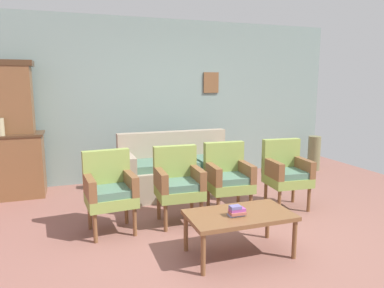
% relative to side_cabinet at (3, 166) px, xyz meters
% --- Properties ---
extents(ground_plane, '(7.68, 7.68, 0.00)m').
position_rel_side_cabinet_xyz_m(ground_plane, '(2.45, -2.25, -0.47)').
color(ground_plane, '#84564C').
extents(wall_back_with_decor, '(6.40, 0.09, 2.70)m').
position_rel_side_cabinet_xyz_m(wall_back_with_decor, '(2.46, 0.38, 0.88)').
color(wall_back_with_decor, gray).
rests_on(wall_back_with_decor, ground).
extents(side_cabinet, '(1.16, 0.55, 0.93)m').
position_rel_side_cabinet_xyz_m(side_cabinet, '(0.00, 0.00, 0.00)').
color(side_cabinet, brown).
rests_on(side_cabinet, ground).
extents(vase_on_cabinet, '(0.11, 0.11, 0.24)m').
position_rel_side_cabinet_xyz_m(vase_on_cabinet, '(0.04, -0.18, 0.58)').
color(vase_on_cabinet, tan).
rests_on(vase_on_cabinet, side_cabinet).
extents(floral_couch, '(1.74, 0.83, 0.90)m').
position_rel_side_cabinet_xyz_m(floral_couch, '(2.45, -0.59, -0.14)').
color(floral_couch, gray).
rests_on(floral_couch, ground).
extents(armchair_near_cabinet, '(0.56, 0.53, 0.90)m').
position_rel_side_cabinet_xyz_m(armchair_near_cabinet, '(1.33, -1.71, 0.03)').
color(armchair_near_cabinet, '#849947').
rests_on(armchair_near_cabinet, ground).
extents(armchair_row_middle, '(0.54, 0.51, 0.90)m').
position_rel_side_cabinet_xyz_m(armchair_row_middle, '(2.12, -1.70, 0.03)').
color(armchair_row_middle, '#849947').
rests_on(armchair_row_middle, ground).
extents(armchair_near_couch_end, '(0.55, 0.52, 0.90)m').
position_rel_side_cabinet_xyz_m(armchair_near_couch_end, '(2.79, -1.65, 0.03)').
color(armchair_near_couch_end, '#849947').
rests_on(armchair_near_couch_end, ground).
extents(armchair_by_doorway, '(0.56, 0.53, 0.90)m').
position_rel_side_cabinet_xyz_m(armchair_by_doorway, '(3.62, -1.68, 0.03)').
color(armchair_by_doorway, '#849947').
rests_on(armchair_by_doorway, ground).
extents(coffee_table, '(1.00, 0.56, 0.42)m').
position_rel_side_cabinet_xyz_m(coffee_table, '(2.43, -2.68, -0.09)').
color(coffee_table, brown).
rests_on(coffee_table, ground).
extents(book_stack_on_table, '(0.16, 0.10, 0.10)m').
position_rel_side_cabinet_xyz_m(book_stack_on_table, '(2.38, -2.73, -0.00)').
color(book_stack_on_table, '#7A7DA9').
rests_on(book_stack_on_table, coffee_table).
extents(floor_vase_by_wall, '(0.23, 0.23, 0.65)m').
position_rel_side_cabinet_xyz_m(floor_vase_by_wall, '(5.30, -0.10, -0.14)').
color(floor_vase_by_wall, '#6F6A47').
rests_on(floor_vase_by_wall, ground).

